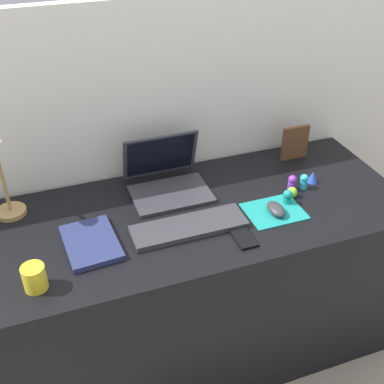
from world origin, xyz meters
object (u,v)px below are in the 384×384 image
desk_lamp (2,182)px  picture_frame (295,143)px  laptop (166,176)px  mouse (276,209)px  notebook_pad (91,243)px  toy_figurine_cyan (303,181)px  toy_figurine_blue (313,177)px  keyboard (189,227)px  cell_phone (243,236)px  toy_figurine_purple (292,182)px  toy_figurine_lime (292,192)px  coffee_mug (34,278)px  toy_figurine_teal (288,197)px

desk_lamp → picture_frame: size_ratio=2.24×
laptop → mouse: laptop is taller
notebook_pad → toy_figurine_cyan: (0.85, 0.06, 0.02)m
toy_figurine_blue → toy_figurine_cyan: bearing=-157.1°
keyboard → cell_phone: bearing=-34.2°
keyboard → toy_figurine_purple: (0.46, 0.10, 0.02)m
keyboard → desk_lamp: 0.66m
keyboard → cell_phone: 0.19m
toy_figurine_cyan → desk_lamp: bearing=170.5°
keyboard → toy_figurine_cyan: toy_figurine_cyan is taller
picture_frame → toy_figurine_lime: 0.31m
notebook_pad → desk_lamp: bearing=130.9°
picture_frame → coffee_mug: (-1.12, -0.43, -0.03)m
toy_figurine_lime → toy_figurine_purple: toy_figurine_purple is taller
coffee_mug → mouse: bearing=5.9°
notebook_pad → mouse: bearing=-8.5°
toy_figurine_purple → keyboard: bearing=-168.0°
laptop → toy_figurine_cyan: (0.51, -0.18, -0.02)m
desk_lamp → coffee_mug: bearing=-82.1°
desk_lamp → coffee_mug: 0.41m
coffee_mug → toy_figurine_teal: (0.93, 0.13, -0.01)m
toy_figurine_cyan → toy_figurine_blue: bearing=22.9°
laptop → cell_phone: (0.15, -0.38, -0.05)m
desk_lamp → toy_figurine_blue: 1.17m
notebook_pad → toy_figurine_cyan: bearing=0.4°
desk_lamp → toy_figurine_purple: (1.05, -0.18, -0.13)m
toy_figurine_teal → toy_figurine_blue: size_ratio=1.25×
picture_frame → toy_figurine_teal: size_ratio=2.55×
mouse → toy_figurine_blue: toy_figurine_blue is taller
keyboard → toy_figurine_blue: size_ratio=8.71×
laptop → toy_figurine_lime: 0.49m
toy_figurine_lime → desk_lamp: bearing=167.6°
toy_figurine_cyan → laptop: bearing=160.2°
picture_frame → toy_figurine_lime: bearing=-120.6°
toy_figurine_lime → toy_figurine_purple: (0.02, 0.05, 0.01)m
cell_phone → toy_figurine_teal: toy_figurine_teal is taller
notebook_pad → toy_figurine_purple: size_ratio=3.77×
cell_phone → toy_figurine_purple: toy_figurine_purple is taller
laptop → toy_figurine_cyan: 0.54m
toy_figurine_teal → toy_figurine_lime: 0.05m
toy_figurine_blue → cell_phone: bearing=-151.3°
notebook_pad → toy_figurine_blue: (0.91, 0.09, 0.01)m
mouse → desk_lamp: size_ratio=0.29×
toy_figurine_lime → toy_figurine_cyan: size_ratio=0.68×
keyboard → desk_lamp: bearing=154.6°
notebook_pad → toy_figurine_lime: bearing=-2.3°
laptop → desk_lamp: size_ratio=0.89×
toy_figurine_teal → toy_figurine_lime: bearing=39.1°
keyboard → toy_figurine_cyan: size_ratio=6.41×
toy_figurine_teal → notebook_pad: bearing=179.2°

